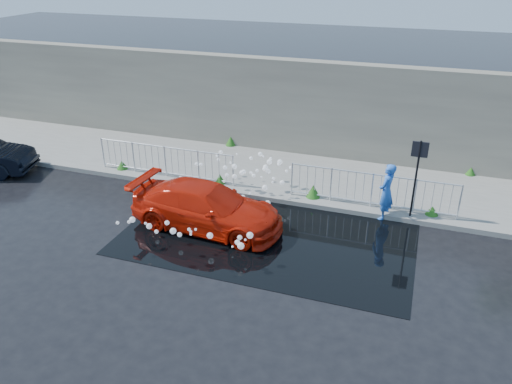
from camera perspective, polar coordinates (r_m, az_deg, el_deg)
ground at (r=13.48m, az=-1.83°, el=-6.49°), size 90.00×90.00×0.00m
pavement at (r=17.66m, az=3.90°, el=1.97°), size 30.00×4.00×0.15m
curb at (r=15.92m, az=1.98°, el=-0.77°), size 30.00×0.25×0.16m
retaining_wall at (r=19.05m, az=5.87°, el=9.55°), size 30.00×0.60×3.50m
puddle at (r=14.15m, az=1.50°, el=-4.78°), size 8.00×5.00×0.01m
sign_post at (r=14.78m, az=17.96°, el=2.74°), size 0.45×0.06×2.50m
railing_left at (r=17.41m, az=-10.34°, el=3.59°), size 5.05×0.05×1.10m
railing_right at (r=15.44m, az=13.10°, el=0.34°), size 5.05×0.05×1.10m
weeds at (r=17.19m, az=2.64°, el=2.21°), size 12.17×3.93×0.42m
water_spray at (r=15.02m, az=-2.58°, el=0.27°), size 3.66×5.62×1.05m
red_car at (r=14.24m, az=-5.62°, el=-1.74°), size 4.53×2.05×1.29m
person at (r=15.04m, az=14.67°, el=0.02°), size 0.59×0.73×1.74m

